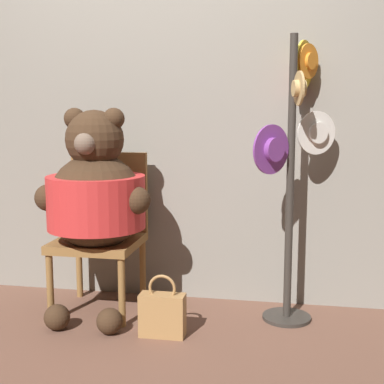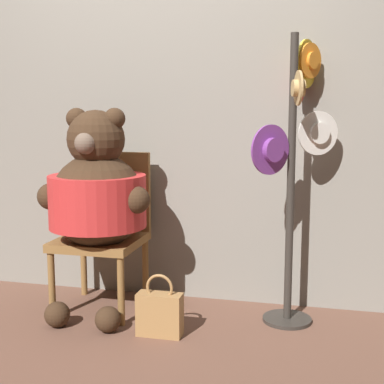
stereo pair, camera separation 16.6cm
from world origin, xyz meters
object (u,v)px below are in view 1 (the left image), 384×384
chair (103,227)px  handbag_on_ground (162,314)px  teddy_bear (96,196)px  hat_display_rack (295,145)px

chair → handbag_on_ground: (0.46, -0.38, -0.38)m
handbag_on_ground → teddy_bear: bearing=154.0°
chair → teddy_bear: (0.02, -0.17, 0.22)m
teddy_bear → chair: bearing=98.4°
chair → teddy_bear: teddy_bear is taller
teddy_bear → handbag_on_ground: (0.44, -0.21, -0.59)m
chair → teddy_bear: size_ratio=0.78×
chair → hat_display_rack: hat_display_rack is taller
hat_display_rack → handbag_on_ground: bearing=-149.6°
teddy_bear → hat_display_rack: 1.16m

